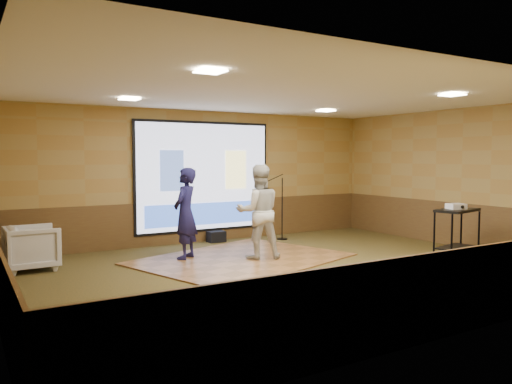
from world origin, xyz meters
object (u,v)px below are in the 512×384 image
player_left (185,213)px  player_right (258,212)px  projector_screen (205,178)px  av_table (457,224)px  duffel_bag (216,237)px  banquet_chair (32,248)px  projector (456,206)px  mic_stand (280,219)px  dance_floor (242,259)px

player_left → player_right: size_ratio=0.97×
projector_screen → av_table: bearing=-53.5°
projector_screen → duffel_bag: bearing=-43.3°
projector_screen → player_right: (0.02, -2.37, -0.56)m
player_right → banquet_chair: player_right is taller
projector_screen → player_left: projector_screen is taller
av_table → projector: bearing=-178.4°
av_table → banquet_chair: bearing=155.4°
projector_screen → banquet_chair: 4.10m
player_left → banquet_chair: bearing=-56.7°
projector → mic_stand: (-1.52, 3.68, -0.53)m
player_left → duffel_bag: 2.19m
player_left → player_right: player_right is taller
projector → banquet_chair: (-6.96, 3.21, -0.64)m
dance_floor → av_table: 4.11m
projector → duffel_bag: size_ratio=0.77×
av_table → banquet_chair: 7.71m
player_right → mic_stand: player_right is taller
projector_screen → banquet_chair: bearing=-163.6°
banquet_chair → duffel_bag: size_ratio=2.15×
dance_floor → banquet_chair: size_ratio=4.37×
player_left → av_table: player_left is taller
player_right → dance_floor: bearing=-10.8°
player_right → duffel_bag: (0.18, 2.18, -0.79)m
player_right → mic_stand: (1.63, 1.72, -0.42)m
dance_floor → player_right: (0.28, -0.15, 0.90)m
player_left → mic_stand: size_ratio=1.09×
mic_stand → player_right: bearing=-150.4°
projector_screen → duffel_bag: 1.38m
projector_screen → banquet_chair: projector_screen is taller
av_table → player_left: bearing=149.0°
player_right → av_table: bearing=165.7°
projector_screen → player_left: 2.15m
mic_stand → duffel_bag: (-1.45, 0.47, -0.37)m
player_right → av_table: size_ratio=1.83×
av_table → projector: size_ratio=3.19×
dance_floor → mic_stand: (1.91, 1.57, 0.48)m
av_table → projector: projector is taller
player_right → player_left: bearing=-12.0°
dance_floor → projector: bearing=-31.6°
player_right → projector: size_ratio=5.82×
av_table → duffel_bag: bearing=126.0°
dance_floor → duffel_bag: 2.09m
duffel_bag → av_table: bearing=-54.0°
duffel_bag → player_right: bearing=-94.7°
banquet_chair → duffel_bag: bearing=-78.7°
mic_stand → duffel_bag: size_ratio=3.98×
projector → duffel_bag: (-2.97, 4.14, -0.90)m
player_right → projector_screen: bearing=-72.2°
dance_floor → projector: 4.15m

